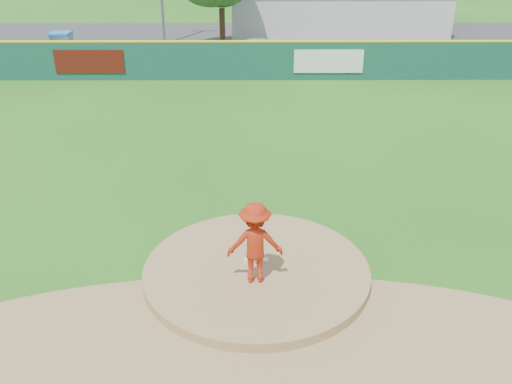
{
  "coord_description": "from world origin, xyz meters",
  "views": [
    {
      "loc": [
        -0.07,
        -11.59,
        8.02
      ],
      "look_at": [
        0.0,
        2.0,
        1.3
      ],
      "focal_mm": 40.0,
      "sensor_mm": 36.0,
      "label": 1
    }
  ],
  "objects_px": {
    "pitcher": "(255,243)",
    "playground_slide": "(62,47)",
    "pool_building_grp": "(335,7)",
    "van": "(264,50)"
  },
  "relations": [
    {
      "from": "van",
      "to": "pool_building_grp",
      "type": "relative_size",
      "value": 0.3
    },
    {
      "from": "pitcher",
      "to": "pool_building_grp",
      "type": "distance_m",
      "value": 33.05
    },
    {
      "from": "pool_building_grp",
      "to": "playground_slide",
      "type": "relative_size",
      "value": 4.81
    },
    {
      "from": "pitcher",
      "to": "playground_slide",
      "type": "relative_size",
      "value": 0.63
    },
    {
      "from": "pool_building_grp",
      "to": "playground_slide",
      "type": "distance_m",
      "value": 19.96
    },
    {
      "from": "van",
      "to": "playground_slide",
      "type": "height_order",
      "value": "playground_slide"
    },
    {
      "from": "pool_building_grp",
      "to": "van",
      "type": "bearing_deg",
      "value": -119.14
    },
    {
      "from": "playground_slide",
      "to": "pitcher",
      "type": "bearing_deg",
      "value": -63.51
    },
    {
      "from": "playground_slide",
      "to": "van",
      "type": "bearing_deg",
      "value": 1.95
    },
    {
      "from": "van",
      "to": "pitcher",
      "type": "bearing_deg",
      "value": 160.73
    }
  ]
}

